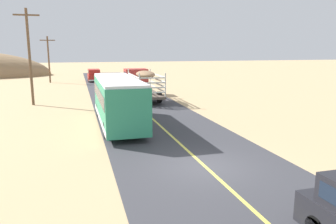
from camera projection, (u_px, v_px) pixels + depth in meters
ground_plane at (205, 166)px, 14.37m from camera, size 240.00×240.00×0.00m
road_surface at (205, 166)px, 14.37m from camera, size 8.00×120.00×0.02m
road_centre_line at (205, 166)px, 14.37m from camera, size 0.16×117.60×0.00m
livestock_truck at (139, 80)px, 35.03m from camera, size 2.53×9.70×3.02m
bus at (118, 100)px, 21.87m from camera, size 2.54×10.00×3.21m
car_far at (94, 75)px, 51.95m from camera, size 1.90×4.62×1.93m
power_pole_mid at (29, 54)px, 29.33m from camera, size 2.20×0.24×8.72m
power_pole_far at (49, 58)px, 49.57m from camera, size 2.20×0.24×7.06m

